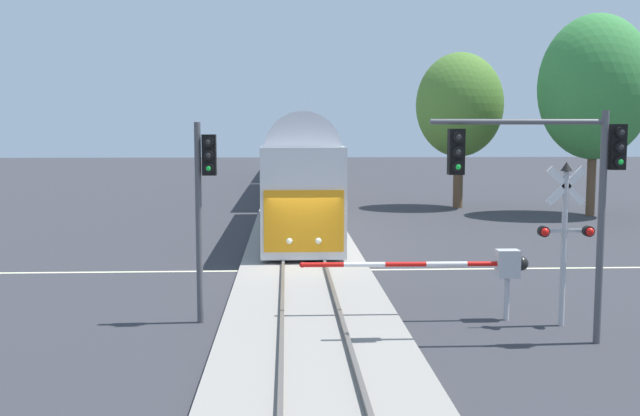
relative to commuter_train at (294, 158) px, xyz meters
The scene contains 10 objects.
ground_plane 31.15m from the commuter_train, 90.01° to the right, with size 220.00×220.00×0.00m, color #333338.
road_centre_stripe 31.15m from the commuter_train, 90.01° to the right, with size 44.00×0.20×0.01m.
railway_track 31.14m from the commuter_train, 90.01° to the right, with size 4.40×80.00×0.32m.
commuter_train is the anchor object (origin of this frame).
crossing_gate_near 38.15m from the commuter_train, 83.49° to the right, with size 5.78×0.40×1.80m.
crossing_signal_mast 39.00m from the commuter_train, 80.93° to the right, with size 1.36×0.44×4.03m.
traffic_signal_near_right 40.38m from the commuter_train, 82.49° to the right, with size 4.32×0.38×5.22m.
traffic_signal_median 37.89m from the commuter_train, 93.97° to the right, with size 0.53×0.38×4.99m.
oak_far_right 15.23m from the commuter_train, 46.82° to the right, with size 5.36×5.36×9.60m.
maple_right_background 23.08m from the commuter_train, 42.68° to the right, with size 6.21×6.21×11.27m.
Camera 1 is at (-0.60, -24.70, 4.76)m, focal length 40.95 mm.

